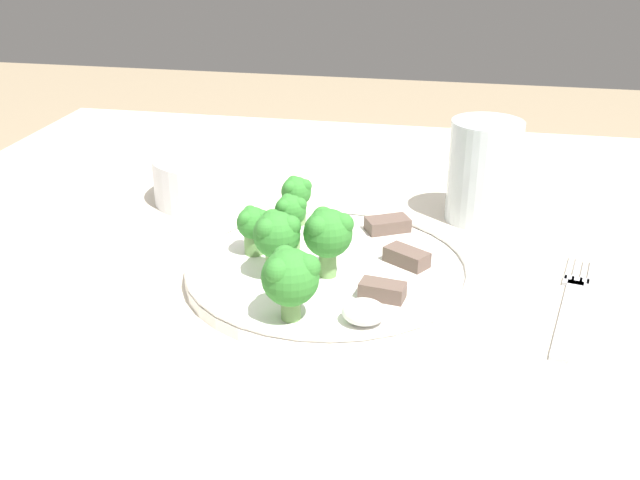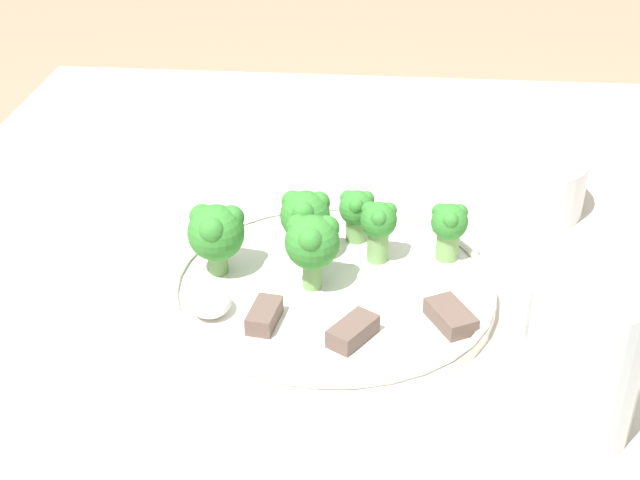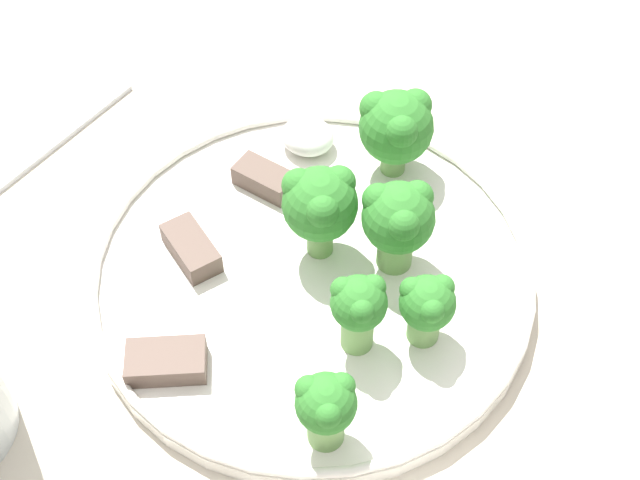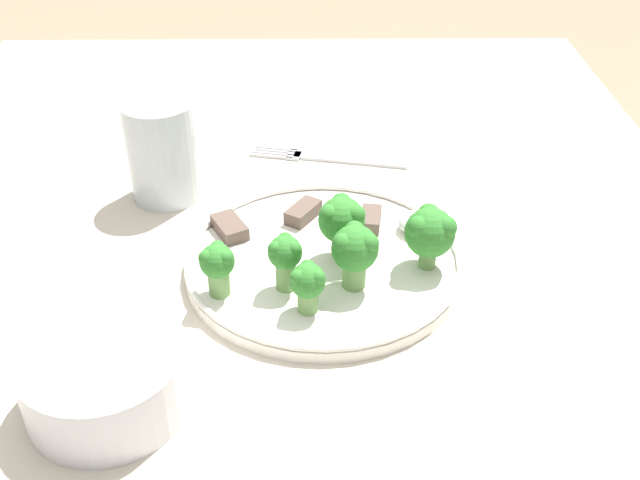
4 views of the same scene
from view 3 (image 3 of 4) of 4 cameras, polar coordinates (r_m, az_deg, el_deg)
The scene contains 13 objects.
table at distance 0.64m, azimuth -7.50°, elevation -9.56°, with size 1.21×0.98×0.72m.
dinner_plate at distance 0.56m, azimuth -0.49°, elevation -2.19°, with size 0.28×0.28×0.02m.
fork at distance 0.66m, azimuth -18.23°, elevation 4.91°, with size 0.06×0.20×0.00m.
broccoli_floret_near_rim_left at distance 0.53m, azimuth -0.00°, elevation 2.34°, with size 0.05×0.05×0.07m.
broccoli_floret_center_left at distance 0.58m, azimuth 4.91°, elevation 7.29°, with size 0.05×0.05×0.06m.
broccoli_floret_back_left at distance 0.51m, azimuth 6.87°, elevation -4.16°, with size 0.03×0.03×0.05m.
broccoli_floret_front_left at distance 0.53m, azimuth 5.03°, elevation 1.34°, with size 0.05×0.04×0.07m.
broccoli_floret_center_back at distance 0.47m, azimuth 0.39°, elevation -10.60°, with size 0.03×0.03×0.05m.
broccoli_floret_mid_cluster at distance 0.50m, azimuth 2.49°, elevation -4.31°, with size 0.03×0.03×0.06m.
meat_slice_front_slice at distance 0.59m, azimuth -3.50°, elevation 3.92°, with size 0.04×0.03×0.02m.
meat_slice_middle_slice at distance 0.56m, azimuth -8.24°, elevation -0.53°, with size 0.05×0.04×0.02m.
meat_slice_rear_slice at distance 0.52m, azimuth -9.82°, elevation -7.66°, with size 0.05×0.04×0.01m.
sauce_dollop at distance 0.62m, azimuth -0.81°, elevation 6.65°, with size 0.04×0.03×0.02m.
Camera 3 is at (-0.20, 0.24, 1.18)m, focal length 50.00 mm.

